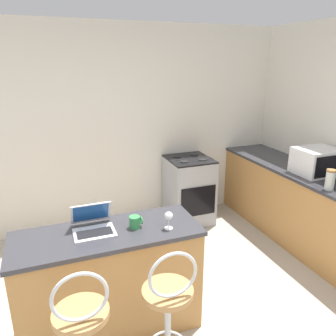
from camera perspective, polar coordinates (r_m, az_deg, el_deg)
wall_back at (r=4.29m, az=-11.21°, el=6.56°), size 12.00×0.06×2.60m
breakfast_bar at (r=2.81m, az=-9.97°, el=-18.96°), size 1.42×0.54×0.90m
counter_right at (r=4.19m, az=24.17°, el=-7.22°), size 0.65×3.04×0.90m
bar_stool_far at (r=2.40m, az=0.10°, el=-24.72°), size 0.40×0.40×1.06m
laptop at (r=2.59m, az=-12.95°, el=-9.42°), size 0.31×0.30×0.21m
microwave at (r=4.08m, az=24.54°, el=1.07°), size 0.48×0.39×0.29m
stove_range at (r=4.50m, az=3.64°, el=-3.83°), size 0.57×0.61×0.91m
mug_green at (r=2.57m, az=-5.75°, el=-9.34°), size 0.10×0.08×0.10m
wine_glass_tall at (r=2.52m, az=0.12°, el=-8.50°), size 0.07×0.07×0.14m
storage_jar at (r=3.64m, az=26.40°, el=-1.83°), size 0.10×0.10×0.21m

